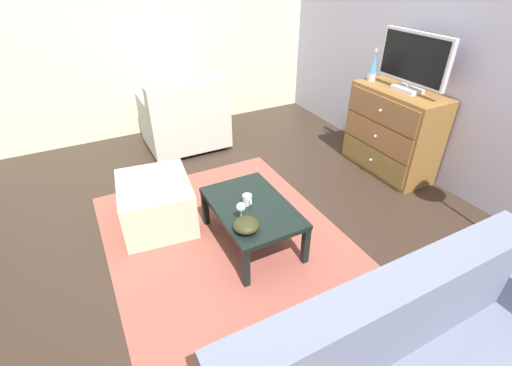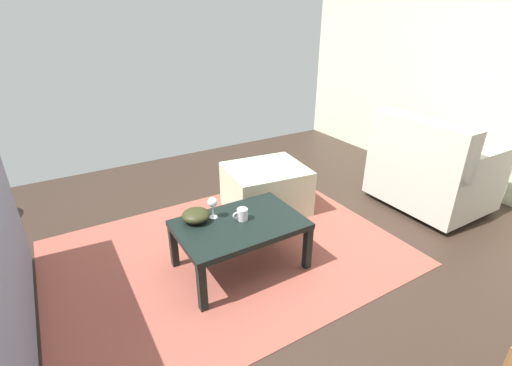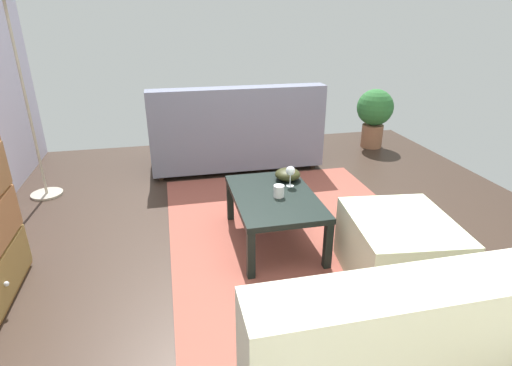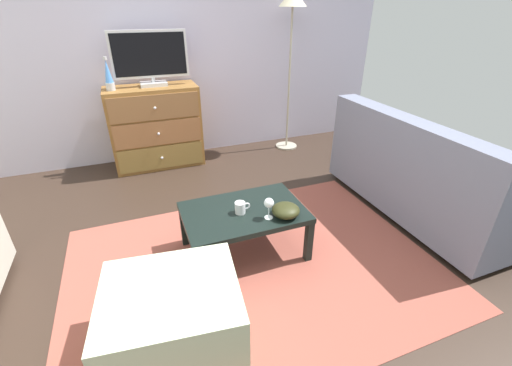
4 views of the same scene
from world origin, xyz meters
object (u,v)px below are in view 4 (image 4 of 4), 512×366
(coffee_table, at_px, (244,216))
(wine_glass, at_px, (269,204))
(dresser, at_px, (156,127))
(tv, at_px, (150,57))
(lava_lamp, at_px, (108,76))
(couch_large, at_px, (422,177))
(standing_lamp, at_px, (292,15))
(mug, at_px, (241,208))
(ottoman, at_px, (174,319))
(bowl_decorative, at_px, (286,210))

(coffee_table, xyz_separation_m, wine_glass, (0.13, -0.16, 0.16))
(dresser, relative_size, tv, 1.25)
(dresser, distance_m, lava_lamp, 0.72)
(tv, height_order, wine_glass, tv)
(lava_lamp, distance_m, couch_large, 3.18)
(standing_lamp, bearing_deg, tv, 177.43)
(coffee_table, xyz_separation_m, mug, (-0.03, -0.02, 0.09))
(mug, xyz_separation_m, standing_lamp, (1.28, 1.88, 1.18))
(lava_lamp, bearing_deg, dresser, 6.29)
(wine_glass, relative_size, ottoman, 0.22)
(dresser, height_order, mug, dresser)
(tv, distance_m, standing_lamp, 1.65)
(dresser, bearing_deg, lava_lamp, -173.71)
(mug, bearing_deg, dresser, 100.77)
(lava_lamp, relative_size, couch_large, 0.19)
(tv, bearing_deg, couch_large, -43.62)
(bowl_decorative, bearing_deg, wine_glass, 171.86)
(bowl_decorative, bearing_deg, tv, 106.10)
(dresser, height_order, bowl_decorative, dresser)
(dresser, distance_m, bowl_decorative, 2.18)
(lava_lamp, xyz_separation_m, bowl_decorative, (1.04, -2.04, -0.64))
(dresser, height_order, tv, tv)
(tv, height_order, coffee_table, tv)
(couch_large, relative_size, standing_lamp, 0.96)
(mug, relative_size, couch_large, 0.06)
(coffee_table, bearing_deg, lava_lamp, 113.02)
(couch_large, xyz_separation_m, ottoman, (-2.30, -0.63, -0.13))
(bowl_decorative, relative_size, ottoman, 0.28)
(wine_glass, relative_size, couch_large, 0.09)
(mug, xyz_separation_m, ottoman, (-0.59, -0.61, -0.21))
(bowl_decorative, xyz_separation_m, standing_lamp, (1.00, 2.03, 1.17))
(lava_lamp, bearing_deg, coffee_table, -66.98)
(wine_glass, bearing_deg, couch_large, 5.61)
(tv, relative_size, ottoman, 1.13)
(wine_glass, relative_size, standing_lamp, 0.08)
(dresser, relative_size, couch_large, 0.55)
(bowl_decorative, bearing_deg, coffee_table, 145.50)
(tv, xyz_separation_m, couch_large, (2.03, -1.94, -0.87))
(dresser, xyz_separation_m, couch_large, (2.07, -1.91, -0.11))
(tv, relative_size, mug, 6.91)
(coffee_table, distance_m, standing_lamp, 2.57)
(bowl_decorative, xyz_separation_m, ottoman, (-0.87, -0.46, -0.21))
(mug, height_order, bowl_decorative, bowl_decorative)
(coffee_table, relative_size, mug, 7.69)
(tv, distance_m, couch_large, 2.94)
(coffee_table, bearing_deg, tv, 100.42)
(wine_glass, distance_m, couch_large, 1.56)
(couch_large, bearing_deg, mug, -179.36)
(tv, xyz_separation_m, mug, (0.32, -1.95, -0.79))
(wine_glass, height_order, mug, wine_glass)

